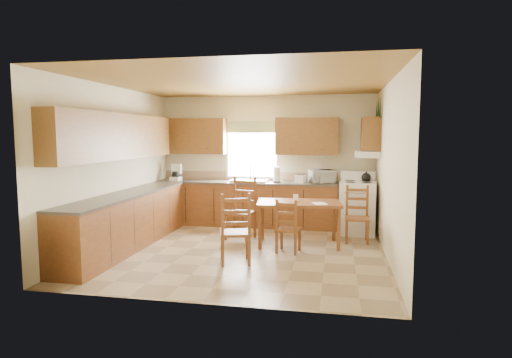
% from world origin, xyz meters
% --- Properties ---
extents(floor, '(4.50, 4.50, 0.00)m').
position_xyz_m(floor, '(0.00, 0.00, 0.00)').
color(floor, '#967F5C').
rests_on(floor, ground).
extents(ceiling, '(4.50, 4.50, 0.00)m').
position_xyz_m(ceiling, '(0.00, 0.00, 2.70)').
color(ceiling, olive).
rests_on(ceiling, floor).
extents(wall_left, '(4.50, 4.50, 0.00)m').
position_xyz_m(wall_left, '(-2.25, 0.00, 1.35)').
color(wall_left, beige).
rests_on(wall_left, floor).
extents(wall_right, '(4.50, 4.50, 0.00)m').
position_xyz_m(wall_right, '(2.25, 0.00, 1.35)').
color(wall_right, beige).
rests_on(wall_right, floor).
extents(wall_back, '(4.50, 4.50, 0.00)m').
position_xyz_m(wall_back, '(0.00, 2.25, 1.35)').
color(wall_back, beige).
rests_on(wall_back, floor).
extents(wall_front, '(4.50, 4.50, 0.00)m').
position_xyz_m(wall_front, '(0.00, -2.25, 1.35)').
color(wall_front, beige).
rests_on(wall_front, floor).
extents(lower_cab_back, '(3.75, 0.60, 0.88)m').
position_xyz_m(lower_cab_back, '(-0.38, 1.95, 0.44)').
color(lower_cab_back, brown).
rests_on(lower_cab_back, floor).
extents(lower_cab_left, '(0.60, 3.60, 0.88)m').
position_xyz_m(lower_cab_left, '(-1.95, -0.15, 0.44)').
color(lower_cab_left, brown).
rests_on(lower_cab_left, floor).
extents(counter_back, '(3.75, 0.63, 0.04)m').
position_xyz_m(counter_back, '(-0.38, 1.95, 0.90)').
color(counter_back, '#473E35').
rests_on(counter_back, lower_cab_back).
extents(counter_left, '(0.63, 3.60, 0.04)m').
position_xyz_m(counter_left, '(-1.95, -0.15, 0.90)').
color(counter_left, '#473E35').
rests_on(counter_left, lower_cab_left).
extents(backsplash, '(3.75, 0.01, 0.18)m').
position_xyz_m(backsplash, '(-0.38, 2.24, 1.01)').
color(backsplash, '#997C5E').
rests_on(backsplash, counter_back).
extents(upper_cab_back_left, '(1.41, 0.33, 0.75)m').
position_xyz_m(upper_cab_back_left, '(-1.55, 2.08, 1.85)').
color(upper_cab_back_left, brown).
rests_on(upper_cab_back_left, wall_back).
extents(upper_cab_back_right, '(1.25, 0.33, 0.75)m').
position_xyz_m(upper_cab_back_right, '(0.86, 2.08, 1.85)').
color(upper_cab_back_right, brown).
rests_on(upper_cab_back_right, wall_back).
extents(upper_cab_left, '(0.33, 3.60, 0.75)m').
position_xyz_m(upper_cab_left, '(-2.08, -0.15, 1.85)').
color(upper_cab_left, brown).
rests_on(upper_cab_left, wall_left).
extents(upper_cab_stove, '(0.33, 0.62, 0.62)m').
position_xyz_m(upper_cab_stove, '(2.08, 1.65, 1.90)').
color(upper_cab_stove, brown).
rests_on(upper_cab_stove, wall_right).
extents(range_hood, '(0.44, 0.62, 0.12)m').
position_xyz_m(range_hood, '(2.03, 1.65, 1.52)').
color(range_hood, white).
rests_on(range_hood, wall_right).
extents(window_frame, '(1.13, 0.02, 1.18)m').
position_xyz_m(window_frame, '(-0.30, 2.22, 1.55)').
color(window_frame, white).
rests_on(window_frame, wall_back).
extents(window_pane, '(1.05, 0.01, 1.10)m').
position_xyz_m(window_pane, '(-0.30, 2.21, 1.55)').
color(window_pane, white).
rests_on(window_pane, wall_back).
extents(window_valance, '(1.19, 0.01, 0.24)m').
position_xyz_m(window_valance, '(-0.30, 2.19, 2.05)').
color(window_valance, '#43692F').
rests_on(window_valance, wall_back).
extents(sink_basin, '(0.75, 0.45, 0.04)m').
position_xyz_m(sink_basin, '(-0.30, 1.95, 0.94)').
color(sink_basin, silver).
rests_on(sink_basin, counter_back).
extents(pine_decal_a, '(0.22, 0.22, 0.36)m').
position_xyz_m(pine_decal_a, '(2.21, 1.33, 2.38)').
color(pine_decal_a, black).
rests_on(pine_decal_a, wall_right).
extents(pine_decal_b, '(0.22, 0.22, 0.36)m').
position_xyz_m(pine_decal_b, '(2.21, 1.65, 2.42)').
color(pine_decal_b, black).
rests_on(pine_decal_b, wall_right).
extents(pine_decal_c, '(0.22, 0.22, 0.36)m').
position_xyz_m(pine_decal_c, '(2.21, 1.97, 2.38)').
color(pine_decal_c, black).
rests_on(pine_decal_c, wall_right).
extents(stove, '(0.72, 0.74, 0.98)m').
position_xyz_m(stove, '(1.88, 1.62, 0.49)').
color(stove, white).
rests_on(stove, floor).
extents(coffeemaker, '(0.23, 0.27, 0.35)m').
position_xyz_m(coffeemaker, '(-1.89, 1.90, 1.09)').
color(coffeemaker, white).
rests_on(coffeemaker, counter_back).
extents(paper_towel, '(0.16, 0.16, 0.31)m').
position_xyz_m(paper_towel, '(0.27, 1.94, 1.08)').
color(paper_towel, white).
rests_on(paper_towel, counter_back).
extents(toaster, '(0.23, 0.20, 0.16)m').
position_xyz_m(toaster, '(0.76, 1.90, 1.00)').
color(toaster, white).
rests_on(toaster, counter_back).
extents(microwave, '(0.54, 0.47, 0.27)m').
position_xyz_m(microwave, '(1.18, 1.95, 1.05)').
color(microwave, white).
rests_on(microwave, counter_back).
extents(dining_table, '(1.48, 0.96, 0.75)m').
position_xyz_m(dining_table, '(0.85, 0.54, 0.38)').
color(dining_table, brown).
rests_on(dining_table, floor).
extents(chair_near_left, '(0.54, 0.53, 1.05)m').
position_xyz_m(chair_near_left, '(0.03, -0.68, 0.52)').
color(chair_near_left, brown).
rests_on(chair_near_left, floor).
extents(chair_near_right, '(0.41, 0.40, 0.87)m').
position_xyz_m(chair_near_right, '(0.73, 0.05, 0.43)').
color(chair_near_right, brown).
rests_on(chair_near_right, floor).
extents(chair_far_left, '(0.55, 0.53, 1.11)m').
position_xyz_m(chair_far_left, '(-0.23, 0.79, 0.55)').
color(chair_far_left, brown).
rests_on(chair_far_left, floor).
extents(chair_far_right, '(0.42, 0.40, 0.98)m').
position_xyz_m(chair_far_right, '(1.84, 0.92, 0.49)').
color(chair_far_right, brown).
rests_on(chair_far_right, floor).
extents(table_paper, '(0.29, 0.33, 0.00)m').
position_xyz_m(table_paper, '(1.20, 0.40, 0.75)').
color(table_paper, white).
rests_on(table_paper, dining_table).
extents(table_card, '(0.08, 0.04, 0.11)m').
position_xyz_m(table_card, '(0.79, 0.63, 0.81)').
color(table_card, white).
rests_on(table_card, dining_table).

